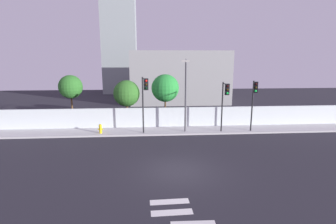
# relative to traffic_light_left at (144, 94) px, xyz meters

# --- Properties ---
(ground_plane) EXTENTS (80.00, 80.00, 0.00)m
(ground_plane) POSITION_rel_traffic_light_left_xyz_m (2.02, -6.71, -3.65)
(ground_plane) COLOR #25242B
(sidewalk) EXTENTS (36.00, 2.40, 0.15)m
(sidewalk) POSITION_rel_traffic_light_left_xyz_m (2.02, 1.49, -3.58)
(sidewalk) COLOR #B1B1B1
(sidewalk) RESTS_ON ground
(perimeter_wall) EXTENTS (36.00, 0.18, 1.80)m
(perimeter_wall) POSITION_rel_traffic_light_left_xyz_m (2.02, 2.78, -2.60)
(perimeter_wall) COLOR silver
(perimeter_wall) RESTS_ON sidewalk
(crosswalk_marking) EXTENTS (2.72, 3.04, 0.01)m
(crosswalk_marking) POSITION_rel_traffic_light_left_xyz_m (1.45, -11.24, -3.65)
(crosswalk_marking) COLOR silver
(crosswalk_marking) RESTS_ON ground
(traffic_light_left) EXTENTS (0.55, 1.82, 4.77)m
(traffic_light_left) POSITION_rel_traffic_light_left_xyz_m (0.00, 0.00, 0.00)
(traffic_light_left) COLOR black
(traffic_light_left) RESTS_ON sidewalk
(traffic_light_center) EXTENTS (0.35, 1.75, 4.31)m
(traffic_light_center) POSITION_rel_traffic_light_left_xyz_m (6.59, 0.01, -0.32)
(traffic_light_center) COLOR black
(traffic_light_center) RESTS_ON sidewalk
(traffic_light_right) EXTENTS (0.48, 1.26, 4.41)m
(traffic_light_right) POSITION_rel_traffic_light_left_xyz_m (9.17, 0.27, -0.28)
(traffic_light_right) COLOR black
(traffic_light_right) RESTS_ON sidewalk
(street_lamp_curbside) EXTENTS (0.72, 2.23, 6.24)m
(street_lamp_curbside) POSITION_rel_traffic_light_left_xyz_m (3.43, 0.71, 0.26)
(street_lamp_curbside) COLOR #4C4C51
(street_lamp_curbside) RESTS_ON sidewalk
(fire_hydrant) EXTENTS (0.44, 0.26, 0.80)m
(fire_hydrant) POSITION_rel_traffic_light_left_xyz_m (-3.82, 0.94, -3.07)
(fire_hydrant) COLOR gold
(fire_hydrant) RESTS_ON sidewalk
(roadside_tree_leftmost) EXTENTS (2.22, 2.22, 4.90)m
(roadside_tree_leftmost) POSITION_rel_traffic_light_left_xyz_m (-7.03, 4.24, 0.12)
(roadside_tree_leftmost) COLOR brown
(roadside_tree_leftmost) RESTS_ON ground
(roadside_tree_midleft) EXTENTS (2.54, 2.54, 4.38)m
(roadside_tree_midleft) POSITION_rel_traffic_light_left_xyz_m (-1.81, 4.24, -0.55)
(roadside_tree_midleft) COLOR brown
(roadside_tree_midleft) RESTS_ON ground
(roadside_tree_midright) EXTENTS (2.67, 2.67, 4.93)m
(roadside_tree_midright) POSITION_rel_traffic_light_left_xyz_m (1.93, 4.24, -0.06)
(roadside_tree_midright) COLOR brown
(roadside_tree_midright) RESTS_ON ground
(low_building_distant) EXTENTS (13.94, 6.00, 7.43)m
(low_building_distant) POSITION_rel_traffic_light_left_xyz_m (4.77, 16.78, 0.06)
(low_building_distant) COLOR gray
(low_building_distant) RESTS_ON ground
(tower_on_skyline) EXTENTS (6.05, 5.00, 30.74)m
(tower_on_skyline) POSITION_rel_traffic_light_left_xyz_m (-4.98, 28.78, 11.72)
(tower_on_skyline) COLOR gray
(tower_on_skyline) RESTS_ON ground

